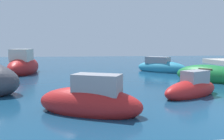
{
  "coord_description": "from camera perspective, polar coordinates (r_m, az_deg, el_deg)",
  "views": [
    {
      "loc": [
        -5.51,
        -5.79,
        2.21
      ],
      "look_at": [
        -3.22,
        10.04,
        0.51
      ],
      "focal_mm": 37.92,
      "sensor_mm": 36.0,
      "label": 1
    }
  ],
  "objects": [
    {
      "name": "moored_boat_7",
      "position": [
        15.54,
        22.09,
        -1.21
      ],
      "size": [
        3.72,
        3.86,
        1.31
      ],
      "rotation": [
        0.0,
        0.0,
        5.46
      ],
      "color": "#197233",
      "rests_on": "ground"
    },
    {
      "name": "moored_boat_4",
      "position": [
        19.65,
        -20.55,
        0.91
      ],
      "size": [
        2.37,
        5.01,
        2.27
      ],
      "rotation": [
        0.0,
        0.0,
        1.46
      ],
      "color": "#B21E1E",
      "rests_on": "ground"
    },
    {
      "name": "moored_boat_3",
      "position": [
        10.82,
        18.65,
        -4.27
      ],
      "size": [
        3.3,
        2.38,
        1.31
      ],
      "rotation": [
        0.0,
        0.0,
        3.62
      ],
      "color": "#B21E1E",
      "rests_on": "ground"
    },
    {
      "name": "moored_boat_0",
      "position": [
        19.83,
        11.69,
        0.72
      ],
      "size": [
        3.96,
        3.93,
        1.51
      ],
      "rotation": [
        0.0,
        0.0,
        5.5
      ],
      "color": "teal",
      "rests_on": "ground"
    },
    {
      "name": "moored_boat_6",
      "position": [
        7.73,
        -5.31,
        -7.57
      ],
      "size": [
        3.74,
        2.67,
        1.54
      ],
      "rotation": [
        0.0,
        0.0,
        2.69
      ],
      "color": "#B21E1E",
      "rests_on": "ground"
    }
  ]
}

